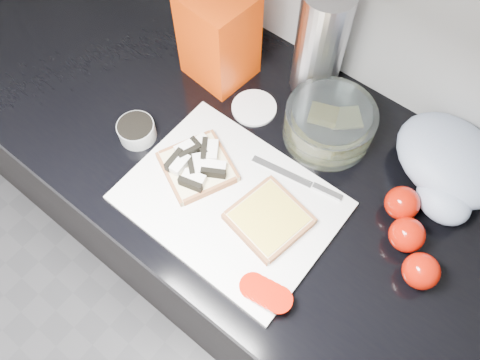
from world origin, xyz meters
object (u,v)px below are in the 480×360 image
(bread_bag, at_px, (219,37))
(steel_canister, at_px, (320,44))
(glass_bowl, at_px, (329,124))
(cutting_board, at_px, (231,201))

(bread_bag, xyz_separation_m, steel_canister, (0.19, 0.10, 0.02))
(bread_bag, bearing_deg, glass_bowl, 6.22)
(cutting_board, bearing_deg, glass_bowl, 77.23)
(cutting_board, relative_size, glass_bowl, 2.14)
(glass_bowl, relative_size, steel_canister, 0.75)
(glass_bowl, distance_m, steel_canister, 0.16)
(cutting_board, xyz_separation_m, bread_bag, (-0.23, 0.25, 0.10))
(glass_bowl, bearing_deg, steel_canister, 136.46)
(glass_bowl, height_order, steel_canister, steel_canister)
(cutting_board, distance_m, glass_bowl, 0.26)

